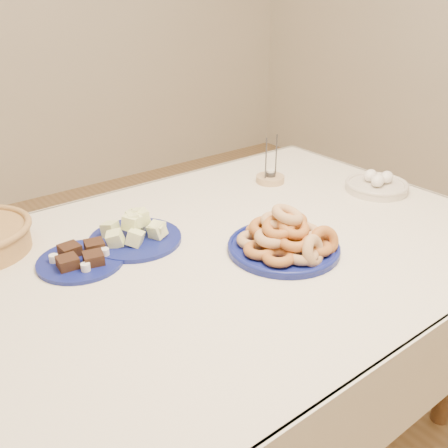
{
  "coord_description": "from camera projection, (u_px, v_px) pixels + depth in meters",
  "views": [
    {
      "loc": [
        -0.7,
        -0.95,
        1.41
      ],
      "look_at": [
        0.0,
        -0.05,
        0.85
      ],
      "focal_mm": 40.0,
      "sensor_mm": 36.0,
      "label": 1
    }
  ],
  "objects": [
    {
      "name": "brownie_plate",
      "position": [
        81.0,
        259.0,
        1.29
      ],
      "size": [
        0.26,
        0.26,
        0.04
      ],
      "rotation": [
        0.0,
        0.0,
        -0.19
      ],
      "color": "navy",
      "rests_on": "dining_table"
    },
    {
      "name": "dining_table",
      "position": [
        213.0,
        284.0,
        1.4
      ],
      "size": [
        1.71,
        1.11,
        0.75
      ],
      "color": "brown",
      "rests_on": "ground"
    },
    {
      "name": "egg_bowl",
      "position": [
        377.0,
        185.0,
        1.72
      ],
      "size": [
        0.26,
        0.26,
        0.07
      ],
      "rotation": [
        0.0,
        0.0,
        0.26
      ],
      "color": "beige",
      "rests_on": "dining_table"
    },
    {
      "name": "candle_holder",
      "position": [
        270.0,
        178.0,
        1.8
      ],
      "size": [
        0.12,
        0.12,
        0.17
      ],
      "rotation": [
        0.0,
        0.0,
        0.17
      ],
      "color": "tan",
      "rests_on": "dining_table"
    },
    {
      "name": "ground",
      "position": [
        215.0,
        445.0,
        1.68
      ],
      "size": [
        5.0,
        5.0,
        0.0
      ],
      "primitive_type": "plane",
      "color": "olive",
      "rests_on": "ground"
    },
    {
      "name": "melon_plate",
      "position": [
        136.0,
        232.0,
        1.39
      ],
      "size": [
        0.28,
        0.28,
        0.09
      ],
      "rotation": [
        0.0,
        0.0,
        0.09
      ],
      "color": "navy",
      "rests_on": "dining_table"
    },
    {
      "name": "donut_platter",
      "position": [
        286.0,
        239.0,
        1.33
      ],
      "size": [
        0.35,
        0.35,
        0.14
      ],
      "rotation": [
        0.0,
        0.0,
        0.16
      ],
      "color": "navy",
      "rests_on": "dining_table"
    }
  ]
}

